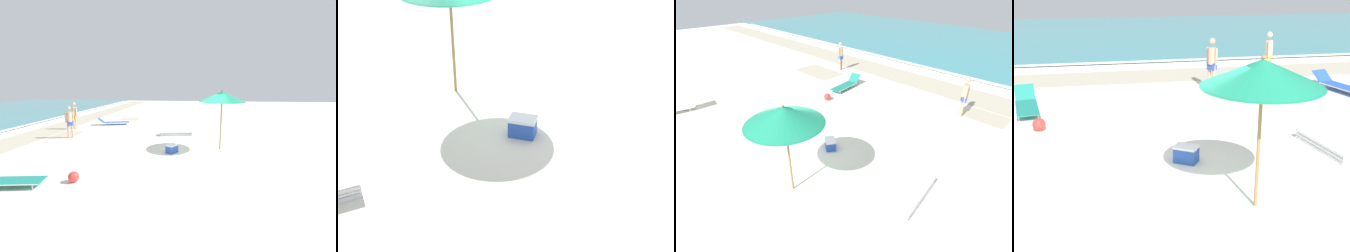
% 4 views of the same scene
% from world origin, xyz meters
% --- Properties ---
extents(ground_plane, '(60.00, 60.00, 0.16)m').
position_xyz_m(ground_plane, '(-0.00, 0.01, -0.08)').
color(ground_plane, silver).
extents(ocean_water, '(60.00, 18.35, 0.07)m').
position_xyz_m(ocean_water, '(0.00, 20.88, 0.03)').
color(ocean_water, teal).
rests_on(ocean_water, ground_plane).
extents(beach_umbrella, '(2.04, 2.04, 2.68)m').
position_xyz_m(beach_umbrella, '(1.17, -1.14, 2.38)').
color(beach_umbrella, '#9E7547').
rests_on(beach_umbrella, ground_plane).
extents(lounger_stack, '(0.88, 1.92, 0.24)m').
position_xyz_m(lounger_stack, '(3.72, 1.09, 0.12)').
color(lounger_stack, white).
rests_on(lounger_stack, ground_plane).
extents(sun_lounger_under_umbrella, '(0.96, 2.31, 0.59)m').
position_xyz_m(sun_lounger_under_umbrella, '(-6.61, -2.18, 0.21)').
color(sun_lounger_under_umbrella, white).
rests_on(sun_lounger_under_umbrella, ground_plane).
extents(sun_lounger_near_water_left, '(0.93, 2.10, 0.59)m').
position_xyz_m(sun_lounger_near_water_left, '(-3.47, 5.45, 0.22)').
color(sun_lounger_near_water_left, '#1E8475').
rests_on(sun_lounger_near_water_left, ground_plane).
extents(beachgoer_wading_adult, '(0.27, 0.44, 1.76)m').
position_xyz_m(beachgoer_wading_adult, '(-6.11, 7.49, 1.00)').
color(beachgoer_wading_adult, tan).
rests_on(beachgoer_wading_adult, ground_plane).
extents(beachgoer_strolling_adult, '(0.32, 0.38, 1.76)m').
position_xyz_m(beachgoer_strolling_adult, '(2.37, 6.81, 1.00)').
color(beachgoer_strolling_adult, tan).
rests_on(beachgoer_strolling_adult, ground_plane).
extents(beach_ball, '(0.33, 0.33, 0.33)m').
position_xyz_m(beach_ball, '(-2.95, 3.66, 0.17)').
color(beach_ball, red).
rests_on(beach_ball, ground_plane).
extents(cooler_box, '(0.61, 0.57, 0.37)m').
position_xyz_m(cooler_box, '(0.36, 1.00, 0.19)').
color(cooler_box, blue).
rests_on(cooler_box, ground_plane).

